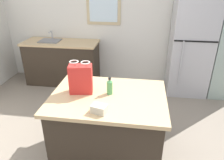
# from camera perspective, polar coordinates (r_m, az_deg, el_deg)

# --- Properties ---
(back_wall) EXTENTS (5.38, 0.13, 2.61)m
(back_wall) POSITION_cam_1_polar(r_m,az_deg,el_deg) (4.43, 4.66, 15.96)
(back_wall) COLOR silver
(back_wall) RESTS_ON ground
(kitchen_island) EXTENTS (1.28, 0.96, 0.87)m
(kitchen_island) POSITION_cam_1_polar(r_m,az_deg,el_deg) (2.61, -0.98, -12.41)
(kitchen_island) COLOR #33281E
(kitchen_island) RESTS_ON ground
(refrigerator) EXTENTS (0.73, 0.67, 1.77)m
(refrigerator) POSITION_cam_1_polar(r_m,az_deg,el_deg) (4.22, 20.31, 8.05)
(refrigerator) COLOR #B7B7BC
(refrigerator) RESTS_ON ground
(sink_counter) EXTENTS (1.51, 0.62, 1.08)m
(sink_counter) POSITION_cam_1_polar(r_m,az_deg,el_deg) (4.59, -13.21, 4.72)
(sink_counter) COLOR #33281E
(sink_counter) RESTS_ON ground
(shopping_bag) EXTENTS (0.28, 0.18, 0.37)m
(shopping_bag) POSITION_cam_1_polar(r_m,az_deg,el_deg) (2.39, -8.39, 0.32)
(shopping_bag) COLOR red
(shopping_bag) RESTS_ON kitchen_island
(small_box) EXTENTS (0.17, 0.14, 0.08)m
(small_box) POSITION_cam_1_polar(r_m,az_deg,el_deg) (2.07, -3.48, -7.74)
(small_box) COLOR beige
(small_box) RESTS_ON kitchen_island
(bottle) EXTENTS (0.07, 0.07, 0.20)m
(bottle) POSITION_cam_1_polar(r_m,az_deg,el_deg) (2.37, -0.63, -1.78)
(bottle) COLOR #4C9956
(bottle) RESTS_ON kitchen_island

